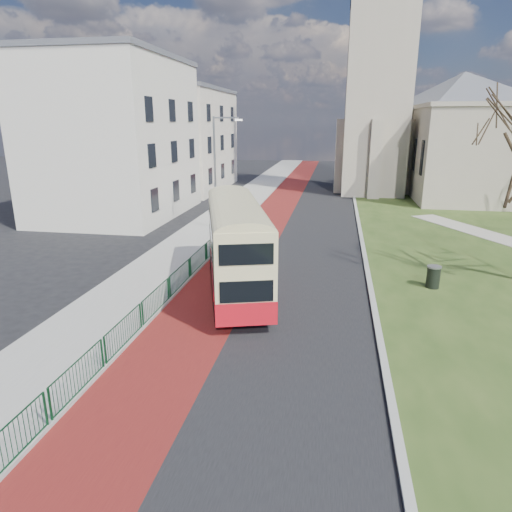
# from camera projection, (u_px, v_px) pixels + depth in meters

# --- Properties ---
(ground) EXTENTS (160.00, 160.00, 0.00)m
(ground) POSITION_uv_depth(u_px,v_px,m) (209.00, 346.00, 16.47)
(ground) COLOR black
(ground) RESTS_ON ground
(road_carriageway) EXTENTS (9.00, 120.00, 0.01)m
(road_carriageway) POSITION_uv_depth(u_px,v_px,m) (299.00, 226.00, 35.10)
(road_carriageway) COLOR black
(road_carriageway) RESTS_ON ground
(bus_lane) EXTENTS (3.40, 120.00, 0.01)m
(bus_lane) POSITION_uv_depth(u_px,v_px,m) (264.00, 225.00, 35.55)
(bus_lane) COLOR #591414
(bus_lane) RESTS_ON ground
(pavement_west) EXTENTS (4.00, 120.00, 0.12)m
(pavement_west) POSITION_uv_depth(u_px,v_px,m) (217.00, 223.00, 36.17)
(pavement_west) COLOR gray
(pavement_west) RESTS_ON ground
(kerb_west) EXTENTS (0.25, 120.00, 0.13)m
(kerb_west) POSITION_uv_depth(u_px,v_px,m) (241.00, 223.00, 35.83)
(kerb_west) COLOR #999993
(kerb_west) RESTS_ON ground
(kerb_east) EXTENTS (0.25, 80.00, 0.13)m
(kerb_east) POSITION_uv_depth(u_px,v_px,m) (359.00, 222.00, 36.20)
(kerb_east) COLOR #999993
(kerb_east) RESTS_ON ground
(pedestrian_railing) EXTENTS (0.07, 24.00, 1.12)m
(pedestrian_railing) POSITION_uv_depth(u_px,v_px,m) (170.00, 288.00, 20.58)
(pedestrian_railing) COLOR #0D3A1D
(pedestrian_railing) RESTS_ON ground
(gothic_church) EXTENTS (16.38, 18.00, 40.00)m
(gothic_church) POSITION_uv_depth(u_px,v_px,m) (425.00, 66.00, 46.50)
(gothic_church) COLOR gray
(gothic_church) RESTS_ON ground
(street_block_near) EXTENTS (10.30, 14.30, 13.00)m
(street_block_near) POSITION_uv_depth(u_px,v_px,m) (116.00, 137.00, 37.72)
(street_block_near) COLOR silver
(street_block_near) RESTS_ON ground
(street_block_far) EXTENTS (10.30, 16.30, 11.50)m
(street_block_far) POSITION_uv_depth(u_px,v_px,m) (180.00, 139.00, 53.04)
(street_block_far) COLOR beige
(street_block_far) RESTS_ON ground
(streetlamp) EXTENTS (2.13, 0.18, 8.00)m
(streetlamp) POSITION_uv_depth(u_px,v_px,m) (217.00, 167.00, 32.88)
(streetlamp) COLOR gray
(streetlamp) RESTS_ON pavement_west
(bus) EXTENTS (5.11, 10.27, 4.19)m
(bus) POSITION_uv_depth(u_px,v_px,m) (236.00, 242.00, 21.22)
(bus) COLOR #B6101C
(bus) RESTS_ON ground
(litter_bin) EXTENTS (0.84, 0.84, 1.09)m
(litter_bin) POSITION_uv_depth(u_px,v_px,m) (433.00, 277.00, 22.00)
(litter_bin) COLOR black
(litter_bin) RESTS_ON grass_green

